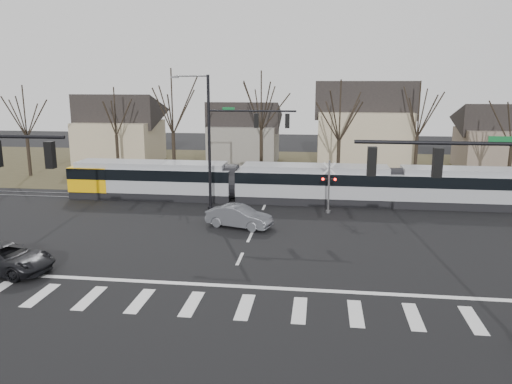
# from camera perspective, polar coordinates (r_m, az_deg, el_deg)

# --- Properties ---
(ground) EXTENTS (140.00, 140.00, 0.00)m
(ground) POSITION_cam_1_polar(r_m,az_deg,el_deg) (26.32, -2.56, -9.13)
(ground) COLOR black
(grass_verge) EXTENTS (140.00, 28.00, 0.01)m
(grass_verge) POSITION_cam_1_polar(r_m,az_deg,el_deg) (57.08, 2.99, 2.71)
(grass_verge) COLOR #38331E
(grass_verge) RESTS_ON ground
(crosswalk) EXTENTS (27.00, 2.60, 0.01)m
(crosswalk) POSITION_cam_1_polar(r_m,az_deg,el_deg) (22.71, -4.35, -12.79)
(crosswalk) COLOR silver
(crosswalk) RESTS_ON ground
(stop_line) EXTENTS (28.00, 0.35, 0.01)m
(stop_line) POSITION_cam_1_polar(r_m,az_deg,el_deg) (24.68, -3.30, -10.64)
(stop_line) COLOR silver
(stop_line) RESTS_ON ground
(lane_dashes) EXTENTS (0.18, 30.00, 0.01)m
(lane_dashes) POSITION_cam_1_polar(r_m,az_deg,el_deg) (41.47, 1.25, -1.02)
(lane_dashes) COLOR silver
(lane_dashes) RESTS_ON ground
(rail_pair) EXTENTS (90.00, 1.52, 0.06)m
(rail_pair) POSITION_cam_1_polar(r_m,az_deg,el_deg) (41.27, 1.22, -1.05)
(rail_pair) COLOR #59595E
(rail_pair) RESTS_ON ground
(tram) EXTENTS (40.69, 3.02, 3.08)m
(tram) POSITION_cam_1_polar(r_m,az_deg,el_deg) (40.88, 6.45, 1.11)
(tram) COLOR gray
(tram) RESTS_ON ground
(sedan) EXTENTS (4.03, 5.37, 1.49)m
(sedan) POSITION_cam_1_polar(r_m,az_deg,el_deg) (33.90, -1.95, -2.82)
(sedan) COLOR #505258
(sedan) RESTS_ON ground
(suv) EXTENTS (4.06, 6.03, 1.47)m
(suv) POSITION_cam_1_polar(r_m,az_deg,el_deg) (29.21, -26.84, -6.77)
(suv) COLOR black
(suv) RESTS_ON ground
(signal_pole_near_right) EXTENTS (6.72, 0.44, 8.00)m
(signal_pole_near_right) POSITION_cam_1_polar(r_m,az_deg,el_deg) (19.53, 24.50, -2.06)
(signal_pole_near_right) COLOR black
(signal_pole_near_right) RESTS_ON ground
(signal_pole_far) EXTENTS (9.28, 0.44, 10.20)m
(signal_pole_far) POSITION_cam_1_polar(r_m,az_deg,el_deg) (37.41, -2.98, 6.35)
(signal_pole_far) COLOR black
(signal_pole_far) RESTS_ON ground
(rail_crossing_signal) EXTENTS (1.08, 0.36, 4.00)m
(rail_crossing_signal) POSITION_cam_1_polar(r_m,az_deg,el_deg) (37.70, 8.31, 0.41)
(rail_crossing_signal) COLOR #59595B
(rail_crossing_signal) RESTS_ON ground
(tree_row) EXTENTS (59.20, 7.20, 10.00)m
(tree_row) POSITION_cam_1_polar(r_m,az_deg,el_deg) (50.36, 4.80, 7.10)
(tree_row) COLOR black
(tree_row) RESTS_ON ground
(house_a) EXTENTS (9.72, 8.64, 8.60)m
(house_a) POSITION_cam_1_polar(r_m,az_deg,el_deg) (63.19, -15.36, 7.31)
(house_a) COLOR tan
(house_a) RESTS_ON ground
(house_b) EXTENTS (8.64, 7.56, 7.65)m
(house_b) POSITION_cam_1_polar(r_m,az_deg,el_deg) (61.07, -1.39, 7.11)
(house_b) COLOR slate
(house_b) RESTS_ON ground
(house_c) EXTENTS (10.80, 8.64, 10.10)m
(house_c) POSITION_cam_1_polar(r_m,az_deg,el_deg) (57.45, 12.19, 7.76)
(house_c) COLOR tan
(house_c) RESTS_ON ground
(house_d) EXTENTS (8.64, 7.56, 7.65)m
(house_d) POSITION_cam_1_polar(r_m,az_deg,el_deg) (62.54, 25.89, 6.00)
(house_d) COLOR #6C5D4F
(house_d) RESTS_ON ground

